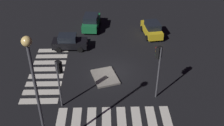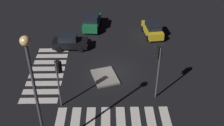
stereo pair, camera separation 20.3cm
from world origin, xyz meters
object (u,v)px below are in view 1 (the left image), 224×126
traffic_island (105,77)px  car_black (69,42)px  traffic_light_east (59,73)px  street_lamp (35,83)px  traffic_light_north (158,60)px  car_yellow (152,29)px  car_green (91,22)px

traffic_island → car_black: 6.58m
traffic_light_east → street_lamp: (4.62, -0.45, 2.69)m
traffic_island → car_black: size_ratio=0.87×
car_black → street_lamp: bearing=-89.4°
traffic_island → traffic_light_north: 6.09m
traffic_island → traffic_light_north: size_ratio=0.67×
traffic_light_north → street_lamp: 10.00m
car_yellow → traffic_light_east: traffic_light_east is taller
car_black → traffic_island: bearing=-53.9°
traffic_light_east → street_lamp: 5.37m
car_yellow → traffic_light_north: (10.82, -1.29, 2.79)m
traffic_island → car_green: car_green is taller
traffic_island → street_lamp: bearing=-25.1°
traffic_island → street_lamp: 10.76m
car_black → traffic_light_east: bearing=-86.7°
traffic_light_east → traffic_light_north: 7.63m
car_green → street_lamp: street_lamp is taller
traffic_island → traffic_light_north: traffic_light_north is taller
car_black → traffic_light_north: traffic_light_north is taller
car_black → street_lamp: street_lamp is taller
car_yellow → street_lamp: 19.48m
car_green → car_black: bearing=161.4°
traffic_island → traffic_light_north: (2.67, 4.17, 3.53)m
traffic_light_east → street_lamp: bearing=-143.5°
traffic_light_east → traffic_light_north: size_ratio=0.88×
traffic_light_east → car_black: bearing=44.5°
traffic_light_north → car_green: bearing=-19.9°
traffic_light_north → street_lamp: (5.54, -8.01, 2.26)m
car_green → car_black: car_green is taller
car_green → street_lamp: size_ratio=0.49×
street_lamp → traffic_island: bearing=154.9°
street_lamp → car_green: bearing=173.1°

